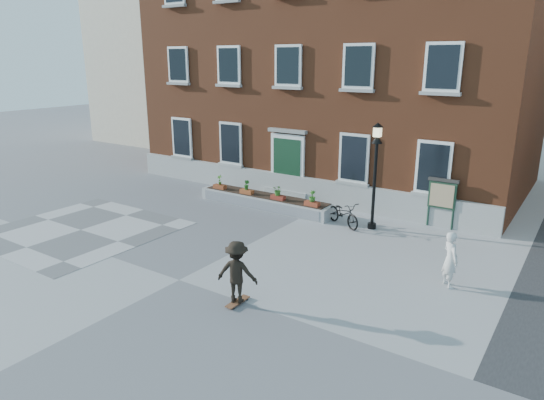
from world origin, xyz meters
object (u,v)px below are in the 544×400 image
Objects in this scene: notice_board at (442,195)px; bicycle at (343,213)px; bystander at (450,259)px; lamp_post at (376,162)px; skateboarder at (237,272)px.

bicycle is at bearing -149.24° from notice_board.
lamp_post is at bearing 3.42° from bystander.
lamp_post is 7.58m from skateboarder.
bystander is (4.67, -2.97, 0.32)m from bicycle.
skateboarder reaches higher than bicycle.
bicycle is 3.67m from notice_board.
lamp_post is 2.10× the size of notice_board.
skateboarder is (-0.57, -7.38, -1.65)m from lamp_post.
lamp_post is 2.29× the size of skateboarder.
bystander is at bearing 44.16° from skateboarder.
skateboarder is at bearing 89.65° from bystander.
lamp_post is (1.03, 0.31, 2.06)m from bicycle.
skateboarder is at bearing -94.41° from lamp_post.
bystander is 5.21m from lamp_post.
lamp_post reaches higher than bystander.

